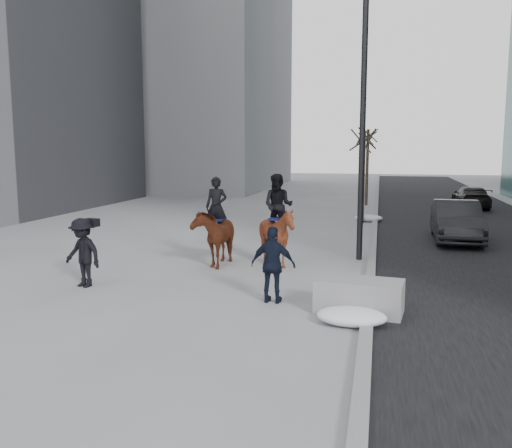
% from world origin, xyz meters
% --- Properties ---
extents(ground, '(120.00, 120.00, 0.00)m').
position_xyz_m(ground, '(0.00, 0.00, 0.00)').
color(ground, gray).
rests_on(ground, ground).
extents(road, '(8.00, 90.00, 0.01)m').
position_xyz_m(road, '(7.00, 10.00, 0.01)').
color(road, black).
rests_on(road, ground).
extents(curb, '(0.25, 90.00, 0.12)m').
position_xyz_m(curb, '(3.00, 10.00, 0.06)').
color(curb, gray).
rests_on(curb, ground).
extents(planter, '(1.92, 1.13, 0.73)m').
position_xyz_m(planter, '(2.81, -1.21, 0.36)').
color(planter, gray).
rests_on(planter, ground).
extents(car_near, '(1.70, 4.63, 1.52)m').
position_xyz_m(car_near, '(6.03, 8.71, 0.76)').
color(car_near, black).
rests_on(car_near, ground).
extents(car_far, '(1.80, 4.36, 1.26)m').
position_xyz_m(car_far, '(8.37, 20.67, 0.63)').
color(car_far, black).
rests_on(car_far, ground).
extents(tree_near, '(1.20, 1.20, 4.62)m').
position_xyz_m(tree_near, '(2.40, 12.90, 2.31)').
color(tree_near, '#35281F').
rests_on(tree_near, ground).
extents(tree_far, '(1.20, 1.20, 5.06)m').
position_xyz_m(tree_far, '(2.40, 20.84, 2.53)').
color(tree_far, '#372920').
rests_on(tree_far, ground).
extents(mounted_left, '(0.93, 2.04, 2.64)m').
position_xyz_m(mounted_left, '(-1.61, 2.76, 0.98)').
color(mounted_left, '#46180E').
rests_on(mounted_left, ground).
extents(mounted_right, '(1.60, 1.76, 2.74)m').
position_xyz_m(mounted_right, '(0.26, 2.89, 1.10)').
color(mounted_right, '#4D1B0F').
rests_on(mounted_right, ground).
extents(feeder, '(1.05, 0.89, 1.75)m').
position_xyz_m(feeder, '(0.87, -0.84, 0.88)').
color(feeder, black).
rests_on(feeder, ground).
extents(camera_crew, '(1.28, 0.97, 1.75)m').
position_xyz_m(camera_crew, '(-4.10, -0.52, 0.89)').
color(camera_crew, black).
rests_on(camera_crew, ground).
extents(lamppost, '(0.25, 0.90, 9.09)m').
position_xyz_m(lamppost, '(2.60, 4.40, 4.99)').
color(lamppost, black).
rests_on(lamppost, ground).
extents(snow_piles, '(1.40, 16.32, 0.35)m').
position_xyz_m(snow_piles, '(2.70, 5.04, 0.17)').
color(snow_piles, silver).
rests_on(snow_piles, ground).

